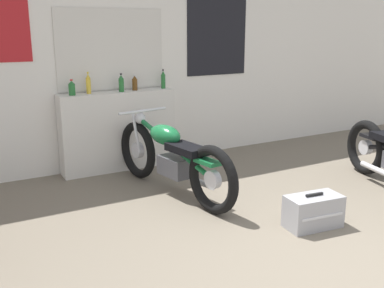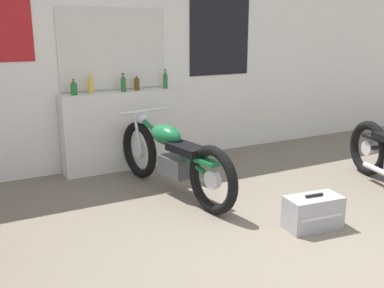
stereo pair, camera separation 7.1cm
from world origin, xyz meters
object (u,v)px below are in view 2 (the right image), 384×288
Objects in this scene: bottle_rightmost at (165,80)px; motorcycle_green at (172,157)px; bottle_left_center at (90,84)px; bottle_leftmost at (74,88)px; bottle_right_center at (137,83)px; bottle_center at (123,83)px; hard_case_silver at (313,212)px.

motorcycle_green is at bearing -112.00° from bottle_rightmost.
bottle_leftmost is at bearing -169.29° from bottle_left_center.
bottle_leftmost is 0.72× the size of bottle_left_center.
bottle_rightmost reaches higher than bottle_right_center.
bottle_left_center is 0.61m from bottle_right_center.
bottle_right_center is at bearing 2.73° from bottle_leftmost.
bottle_center reaches higher than bottle_right_center.
bottle_rightmost is 1.44m from motorcycle_green.
motorcycle_green is at bearing -56.03° from bottle_leftmost.
bottle_right_center is at bearing 86.84° from motorcycle_green.
hard_case_silver is at bearing -83.71° from bottle_rightmost.
motorcycle_green is 1.64m from hard_case_silver.
bottle_left_center reaches higher than bottle_rightmost.
bottle_rightmost is at bearing 96.29° from hard_case_silver.
bottle_leftmost is 0.83m from bottle_right_center.
bottle_left_center is 1.47m from motorcycle_green.
bottle_right_center is at bearing 104.88° from hard_case_silver.
bottle_center reaches higher than bottle_leftmost.
motorcycle_green is at bearing -65.06° from bottle_left_center.
bottle_right_center is 0.37× the size of hard_case_silver.
bottle_center is at bearing -167.35° from bottle_right_center.
bottle_left_center is 3.06m from hard_case_silver.
bottle_right_center is (0.61, -0.00, -0.03)m from bottle_left_center.
bottle_center is 0.21m from bottle_right_center.
bottle_leftmost is 0.94× the size of bottle_right_center.
motorcycle_green is (0.76, -1.13, -0.68)m from bottle_leftmost.
bottle_center is 0.61m from bottle_rightmost.
bottle_rightmost reaches higher than hard_case_silver.
hard_case_silver is (0.29, -2.59, -0.98)m from bottle_rightmost.
bottle_rightmost reaches higher than motorcycle_green.
bottle_right_center is 0.40m from bottle_rightmost.
bottle_left_center is at bearing 114.94° from motorcycle_green.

